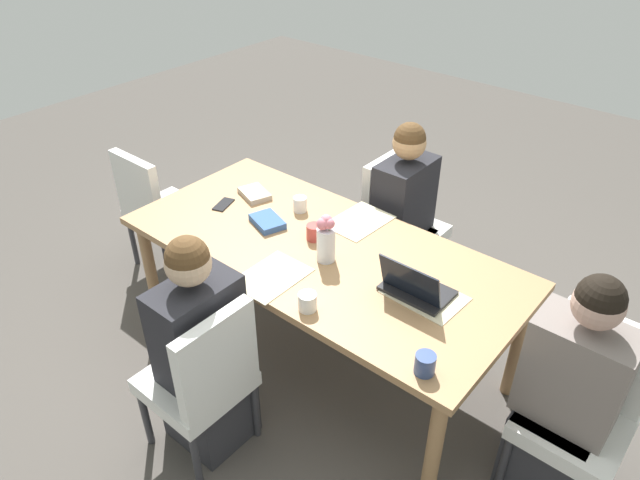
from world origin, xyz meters
name	(u,v)px	position (x,y,z in m)	size (l,w,h in m)	color
ground_plane	(320,350)	(0.00, 0.00, 0.00)	(10.00, 10.00, 0.00)	#4C4742
dining_table	(320,259)	(0.00, 0.00, 0.68)	(2.15, 1.01, 0.75)	#9E754C
chair_near_left_near	(204,376)	(0.03, -0.86, 0.50)	(0.44, 0.44, 0.90)	silver
person_near_left_near	(203,357)	(-0.05, -0.80, 0.53)	(0.36, 0.40, 1.19)	#2D2D33
chair_head_right_left_mid	(584,402)	(1.41, 0.11, 0.50)	(0.44, 0.44, 0.90)	silver
person_head_right_left_mid	(565,401)	(1.35, 0.03, 0.53)	(0.40, 0.36, 1.19)	#2D2D33
chair_far_left_far	(397,218)	(-0.07, 0.86, 0.50)	(0.44, 0.44, 0.90)	silver
person_far_left_far	(402,222)	(0.01, 0.80, 0.53)	(0.36, 0.40, 1.19)	#2D2D33
chair_head_left_right_near	(156,206)	(-1.39, -0.06, 0.50)	(0.44, 0.44, 0.90)	silver
flower_vase	(326,238)	(0.09, -0.06, 0.88)	(0.10, 0.10, 0.26)	silver
placemat_near_left_near	(272,276)	(-0.02, -0.35, 0.75)	(0.36, 0.26, 0.00)	beige
placemat_head_right_left_mid	(425,295)	(0.63, 0.01, 0.75)	(0.36, 0.26, 0.00)	beige
placemat_far_left_far	(360,221)	(0.00, 0.35, 0.75)	(0.36, 0.26, 0.00)	beige
laptop_head_right_left_mid	(415,287)	(0.59, -0.01, 0.79)	(0.32, 0.22, 0.21)	black
coffee_mug_near_left	(300,204)	(-0.33, 0.22, 0.79)	(0.08, 0.08, 0.09)	white
coffee_mug_near_right	(307,302)	(0.27, -0.41, 0.79)	(0.09, 0.09, 0.08)	white
coffee_mug_centre_left	(425,364)	(0.89, -0.40, 0.79)	(0.09, 0.09, 0.09)	#33477A
coffee_mug_centre_right	(314,232)	(-0.08, 0.05, 0.79)	(0.09, 0.09, 0.09)	#AD3D38
book_red_cover	(255,194)	(-0.66, 0.17, 0.76)	(0.20, 0.14, 0.03)	#B2A38E
book_blue_cover	(267,222)	(-0.37, -0.01, 0.77)	(0.20, 0.14, 0.04)	#335693
phone_black	(223,204)	(-0.72, -0.03, 0.75)	(0.15, 0.07, 0.01)	black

